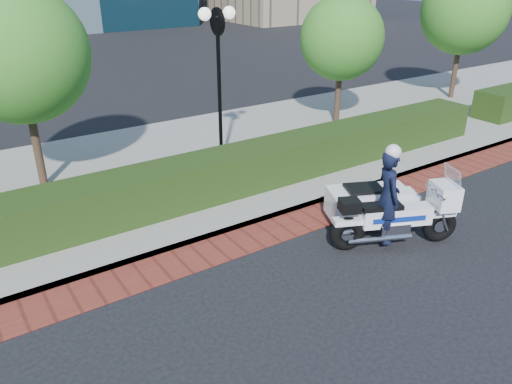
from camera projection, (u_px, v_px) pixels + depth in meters
ground at (313, 264)px, 9.72m from camera, size 120.00×120.00×0.00m
brick_strip at (268, 233)px, 10.85m from camera, size 60.00×1.00×0.01m
sidewalk at (177, 166)px, 14.20m from camera, size 60.00×8.00×0.15m
hedge_main at (219, 174)px, 12.16m from camera, size 18.00×1.20×1.00m
lamppost at (219, 64)px, 12.90m from camera, size 1.02×0.70×4.21m
tree_b at (19, 55)px, 11.40m from camera, size 3.20×3.20×4.89m
tree_c at (342, 38)px, 16.63m from camera, size 2.80×2.80×4.30m
tree_d at (465, 11)px, 19.69m from camera, size 3.40×3.40×5.16m
police_motorcycle at (383, 204)px, 10.40m from camera, size 2.59×2.47×2.22m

